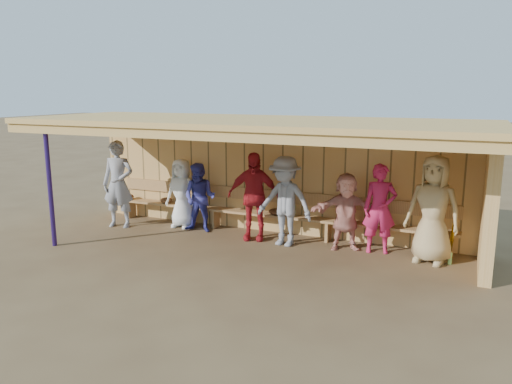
# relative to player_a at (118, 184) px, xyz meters

# --- Properties ---
(ground) EXTENTS (90.00, 90.00, 0.00)m
(ground) POSITION_rel_player_a_xyz_m (3.31, -0.27, -0.97)
(ground) COLOR brown
(ground) RESTS_ON ground
(player_a) EXTENTS (0.80, 0.61, 1.94)m
(player_a) POSITION_rel_player_a_xyz_m (0.00, 0.00, 0.00)
(player_a) COLOR gray
(player_a) RESTS_ON ground
(player_b) EXTENTS (0.77, 0.51, 1.55)m
(player_b) POSITION_rel_player_a_xyz_m (1.31, 0.54, -0.20)
(player_b) COLOR white
(player_b) RESTS_ON ground
(player_c) EXTENTS (0.78, 0.64, 1.50)m
(player_c) POSITION_rel_player_a_xyz_m (1.86, 0.38, -0.22)
(player_c) COLOR #363795
(player_c) RESTS_ON ground
(player_d) EXTENTS (1.14, 0.68, 1.81)m
(player_d) POSITION_rel_player_a_xyz_m (3.15, 0.31, -0.07)
(player_d) COLOR #B21C23
(player_d) RESTS_ON ground
(player_e) EXTENTS (1.22, 0.79, 1.78)m
(player_e) POSITION_rel_player_a_xyz_m (3.88, 0.19, -0.08)
(player_e) COLOR gray
(player_e) RESTS_ON ground
(player_f) EXTENTS (1.45, 0.92, 1.49)m
(player_f) POSITION_rel_player_a_xyz_m (5.04, 0.42, -0.23)
(player_f) COLOR tan
(player_f) RESTS_ON ground
(player_g) EXTENTS (0.70, 0.54, 1.69)m
(player_g) POSITION_rel_player_a_xyz_m (5.67, 0.48, -0.13)
(player_g) COLOR #C41F50
(player_g) RESTS_ON ground
(player_h) EXTENTS (1.05, 0.80, 1.93)m
(player_h) POSITION_rel_player_a_xyz_m (6.62, 0.29, -0.01)
(player_h) COLOR tan
(player_h) RESTS_ON ground
(dugout_structure) EXTENTS (8.80, 3.20, 2.50)m
(dugout_structure) POSITION_rel_player_a_xyz_m (3.70, 0.42, 0.72)
(dugout_structure) COLOR tan
(dugout_structure) RESTS_ON ground
(bench) EXTENTS (7.60, 0.34, 0.93)m
(bench) POSITION_rel_player_a_xyz_m (3.31, 0.84, -0.44)
(bench) COLOR tan
(bench) RESTS_ON ground
(dugout_equipment) EXTENTS (7.52, 0.62, 0.80)m
(dugout_equipment) POSITION_rel_player_a_xyz_m (2.27, 0.72, -0.48)
(dugout_equipment) COLOR gold
(dugout_equipment) RESTS_ON ground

